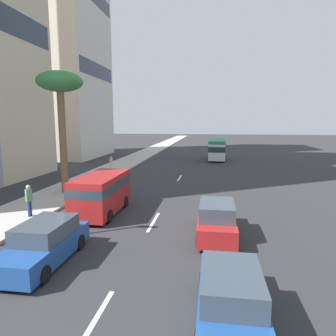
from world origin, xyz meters
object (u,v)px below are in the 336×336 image
at_px(car_second, 44,244).
at_px(pedestrian_mid_block, 111,163).
at_px(car_lead, 231,298).
at_px(minibus_third, 216,149).
at_px(van_fifth, 102,192).
at_px(pedestrian_near_lamp, 29,199).
at_px(car_fourth, 217,220).
at_px(palm_tree, 60,89).

distance_m(car_second, pedestrian_mid_block, 21.50).
xyz_separation_m(car_lead, pedestrian_mid_block, (23.70, 11.50, 0.24)).
bearing_deg(minibus_third, van_fifth, 165.21).
height_order(minibus_third, pedestrian_near_lamp, minibus_third).
distance_m(car_fourth, palm_tree, 15.07).
height_order(minibus_third, van_fifth, minibus_third).
height_order(car_lead, minibus_third, minibus_third).
height_order(car_second, minibus_third, minibus_third).
bearing_deg(pedestrian_near_lamp, car_second, 73.39).
xyz_separation_m(car_fourth, palm_tree, (7.02, 11.33, 7.04)).
height_order(van_fifth, palm_tree, palm_tree).
distance_m(car_second, palm_tree, 13.71).
xyz_separation_m(car_second, minibus_third, (33.13, -6.99, 0.81)).
relative_size(pedestrian_mid_block, palm_tree, 0.18).
bearing_deg(pedestrian_near_lamp, car_fourth, 119.67).
bearing_deg(van_fifth, car_fourth, 68.56).
relative_size(car_second, car_fourth, 1.01).
height_order(car_second, van_fifth, van_fifth).
bearing_deg(car_second, van_fifth, -179.42).
xyz_separation_m(car_second, pedestrian_near_lamp, (4.86, 3.76, 0.40)).
height_order(car_lead, van_fifth, van_fifth).
bearing_deg(palm_tree, van_fifth, -133.71).
xyz_separation_m(minibus_third, pedestrian_near_lamp, (-28.28, 10.75, -0.41)).
bearing_deg(van_fifth, car_second, 0.58).
bearing_deg(palm_tree, car_fourth, -121.80).
bearing_deg(pedestrian_mid_block, pedestrian_near_lamp, 130.84).
relative_size(car_fourth, van_fifth, 0.87).
bearing_deg(pedestrian_near_lamp, pedestrian_mid_block, -141.70).
xyz_separation_m(van_fifth, palm_tree, (4.37, 4.57, 6.50)).
distance_m(car_fourth, pedestrian_near_lamp, 10.51).
distance_m(car_lead, minibus_third, 35.82).
bearing_deg(minibus_third, car_second, 168.09).
bearing_deg(van_fifth, pedestrian_mid_block, -163.08).
bearing_deg(pedestrian_near_lamp, car_lead, 90.60).
relative_size(minibus_third, car_fourth, 1.41).
relative_size(car_second, pedestrian_near_lamp, 2.54).
distance_m(car_fourth, van_fifth, 7.28).
bearing_deg(palm_tree, pedestrian_near_lamp, -171.58).
xyz_separation_m(car_second, car_fourth, (3.76, -6.69, 0.04)).
xyz_separation_m(van_fifth, pedestrian_mid_block, (14.61, 4.44, -0.34)).
bearing_deg(car_second, pedestrian_near_lamp, -142.25).
height_order(car_second, pedestrian_mid_block, pedestrian_mid_block).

